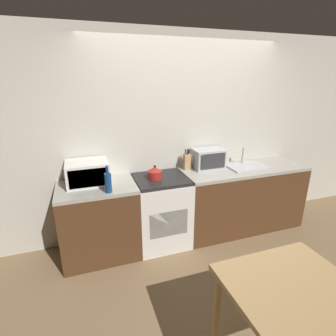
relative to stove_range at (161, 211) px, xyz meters
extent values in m
plane|color=brown|center=(0.42, -0.63, -0.45)|extent=(16.00, 16.00, 0.00)
cube|color=beige|center=(0.42, 0.34, 0.85)|extent=(10.00, 0.06, 2.60)
cube|color=#4C2D19|center=(-0.76, 0.00, -0.02)|extent=(0.87, 0.62, 0.86)
cube|color=#9E998E|center=(-0.76, 0.00, 0.43)|extent=(0.87, 0.62, 0.04)
cube|color=#4C2D19|center=(1.18, 0.00, -0.02)|extent=(1.72, 0.62, 0.86)
cube|color=#9E998E|center=(1.18, 0.00, 0.43)|extent=(1.72, 0.62, 0.04)
cube|color=silver|center=(0.00, 0.00, -0.02)|extent=(0.65, 0.62, 0.86)
cube|color=black|center=(0.00, 0.00, 0.43)|extent=(0.62, 0.57, 0.04)
cube|color=black|center=(0.00, -0.30, -0.02)|extent=(0.47, 0.02, 0.32)
cylinder|color=maroon|center=(-0.07, -0.01, 0.50)|extent=(0.17, 0.17, 0.10)
cone|color=maroon|center=(-0.07, -0.01, 0.57)|extent=(0.16, 0.16, 0.05)
sphere|color=black|center=(-0.07, -0.01, 0.61)|extent=(0.03, 0.03, 0.03)
cube|color=silver|center=(-0.83, 0.10, 0.58)|extent=(0.47, 0.38, 0.26)
cube|color=black|center=(-0.83, -0.08, 0.58)|extent=(0.41, 0.01, 0.21)
cylinder|color=navy|center=(-0.65, -0.23, 0.56)|extent=(0.07, 0.07, 0.21)
cylinder|color=navy|center=(-0.65, -0.23, 0.70)|extent=(0.03, 0.03, 0.08)
cube|color=tan|center=(0.42, 0.19, 0.55)|extent=(0.09, 0.08, 0.20)
cylinder|color=black|center=(0.40, 0.19, 0.69)|extent=(0.01, 0.01, 0.07)
cylinder|color=black|center=(0.42, 0.19, 0.69)|extent=(0.01, 0.01, 0.07)
cylinder|color=black|center=(0.44, 0.19, 0.69)|extent=(0.01, 0.01, 0.07)
cube|color=#ADAFB5|center=(0.71, 0.16, 0.58)|extent=(0.40, 0.27, 0.26)
cube|color=black|center=(0.71, 0.02, 0.58)|extent=(0.35, 0.01, 0.21)
cube|color=#ADAFB5|center=(1.23, 0.00, 0.46)|extent=(0.53, 0.35, 0.02)
cylinder|color=#ADAFB5|center=(1.23, 0.13, 0.58)|extent=(0.03, 0.03, 0.22)
cube|color=tan|center=(0.33, -1.81, 0.31)|extent=(0.84, 0.72, 0.04)
cylinder|color=tan|center=(-0.03, -1.51, -0.08)|extent=(0.05, 0.05, 0.74)
cylinder|color=tan|center=(0.69, -1.51, -0.08)|extent=(0.05, 0.05, 0.74)
camera|label=1|loc=(-0.87, -2.83, 1.60)|focal=28.00mm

